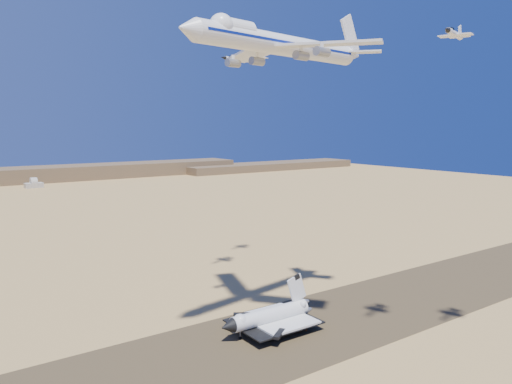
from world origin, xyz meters
TOP-DOWN VIEW (x-y plane):
  - ground at (0.00, 0.00)m, footprint 1200.00×1200.00m
  - runway at (0.00, 0.00)m, footprint 600.00×50.00m
  - ridgeline at (65.32, 527.31)m, footprint 960.00×90.00m
  - shuttle at (19.15, 5.49)m, footprint 36.27×22.02m
  - carrier_747 at (18.57, 1.08)m, footprint 82.66×62.86m
  - crew_a at (27.97, -0.78)m, footprint 0.40×0.60m
  - crew_b at (26.83, -0.09)m, footprint 0.78×0.95m
  - crew_c at (29.46, -1.88)m, footprint 1.10×1.09m
  - chase_jet_a at (46.22, -41.39)m, footprint 16.05×9.43m
  - chase_jet_c at (35.88, 51.87)m, footprint 15.86×9.30m
  - chase_jet_d at (58.37, 68.44)m, footprint 14.19×8.18m

SIDE VIEW (x-z plane):
  - ground at x=0.00m, z-range 0.00..0.00m
  - runway at x=0.00m, z-range 0.00..0.06m
  - crew_a at x=27.97m, z-range 0.06..1.68m
  - crew_b at x=26.83m, z-range 0.06..1.77m
  - crew_c at x=29.46m, z-range 0.06..1.80m
  - shuttle at x=19.15m, z-range -4.15..13.79m
  - ridgeline at x=65.32m, z-range -1.37..16.63m
  - chase_jet_a at x=46.22m, z-range 92.02..96.12m
  - carrier_747 at x=18.57m, z-range 83.99..104.51m
  - chase_jet_c at x=35.88m, z-range 94.23..98.28m
  - chase_jet_d at x=58.37m, z-range 98.93..102.53m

